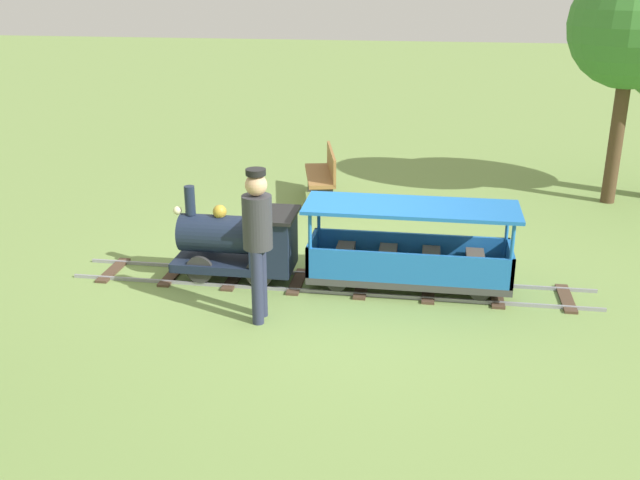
% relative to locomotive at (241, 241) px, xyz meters
% --- Properties ---
extents(ground_plane, '(60.00, 60.00, 0.00)m').
position_rel_locomotive_xyz_m(ground_plane, '(0.00, -1.05, -0.48)').
color(ground_plane, '#75934C').
extents(track, '(0.73, 6.05, 0.04)m').
position_rel_locomotive_xyz_m(track, '(0.00, -1.04, -0.47)').
color(track, gray).
rests_on(track, ground_plane).
extents(locomotive, '(0.69, 1.45, 1.08)m').
position_rel_locomotive_xyz_m(locomotive, '(0.00, 0.00, 0.00)').
color(locomotive, '#192338').
rests_on(locomotive, ground_plane).
extents(passenger_car, '(0.79, 2.35, 0.97)m').
position_rel_locomotive_xyz_m(passenger_car, '(0.00, -1.94, -0.06)').
color(passenger_car, '#3F3F3F').
rests_on(passenger_car, ground_plane).
extents(conductor_person, '(0.30, 0.30, 1.62)m').
position_rel_locomotive_xyz_m(conductor_person, '(-0.98, -0.44, 0.47)').
color(conductor_person, '#282D47').
rests_on(conductor_person, ground_plane).
extents(park_bench, '(1.36, 0.67, 0.82)m').
position_rel_locomotive_xyz_m(park_bench, '(3.17, -0.48, -0.07)').
color(park_bench, olive).
rests_on(park_bench, ground_plane).
extents(oak_tree_far, '(1.83, 1.83, 3.59)m').
position_rel_locomotive_xyz_m(oak_tree_far, '(3.83, -4.90, 2.16)').
color(oak_tree_far, '#4C3823').
rests_on(oak_tree_far, ground_plane).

